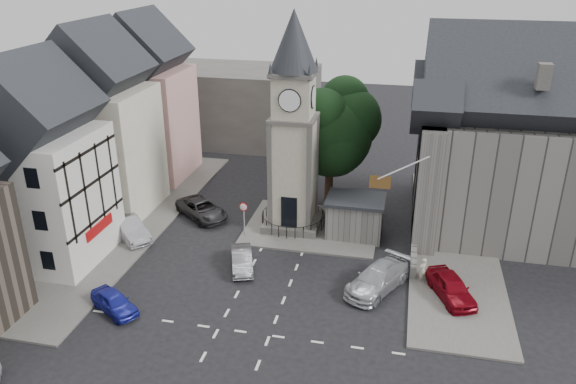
% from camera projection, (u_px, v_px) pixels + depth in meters
% --- Properties ---
extents(ground, '(120.00, 120.00, 0.00)m').
position_uv_depth(ground, '(268.00, 280.00, 36.53)').
color(ground, black).
rests_on(ground, ground).
extents(pavement_west, '(6.00, 30.00, 0.14)m').
position_uv_depth(pavement_west, '(134.00, 221.00, 44.34)').
color(pavement_west, '#595651').
rests_on(pavement_west, ground).
extents(pavement_east, '(6.00, 26.00, 0.14)m').
position_uv_depth(pavement_east, '(452.00, 241.00, 41.31)').
color(pavement_east, '#595651').
rests_on(pavement_east, ground).
extents(central_island, '(10.00, 8.00, 0.16)m').
position_uv_depth(central_island, '(312.00, 227.00, 43.37)').
color(central_island, '#595651').
rests_on(central_island, ground).
extents(road_markings, '(20.00, 8.00, 0.01)m').
position_uv_depth(road_markings, '(244.00, 332.00, 31.60)').
color(road_markings, silver).
rests_on(road_markings, ground).
extents(clock_tower, '(4.86, 4.86, 16.25)m').
position_uv_depth(clock_tower, '(294.00, 126.00, 40.46)').
color(clock_tower, '#4C4944').
rests_on(clock_tower, ground).
extents(stone_shelter, '(4.30, 3.30, 3.08)m').
position_uv_depth(stone_shelter, '(355.00, 217.00, 41.69)').
color(stone_shelter, '#5C5954').
rests_on(stone_shelter, ground).
extents(town_tree, '(7.20, 7.20, 10.80)m').
position_uv_depth(town_tree, '(331.00, 123.00, 45.01)').
color(town_tree, black).
rests_on(town_tree, ground).
extents(warning_sign_post, '(0.70, 0.19, 2.85)m').
position_uv_depth(warning_sign_post, '(244.00, 213.00, 41.23)').
color(warning_sign_post, black).
rests_on(warning_sign_post, ground).
extents(terrace_pink, '(8.10, 7.60, 12.80)m').
position_uv_depth(terrace_pink, '(146.00, 107.00, 51.31)').
color(terrace_pink, '#DB9E97').
rests_on(terrace_pink, ground).
extents(terrace_cream, '(8.10, 7.60, 12.80)m').
position_uv_depth(terrace_cream, '(101.00, 132.00, 44.14)').
color(terrace_cream, '#F0E7C9').
rests_on(terrace_cream, ground).
extents(terrace_tudor, '(8.10, 7.60, 12.00)m').
position_uv_depth(terrace_tudor, '(40.00, 173.00, 37.13)').
color(terrace_tudor, silver).
rests_on(terrace_tudor, ground).
extents(backdrop_west, '(20.00, 10.00, 8.00)m').
position_uv_depth(backdrop_west, '(225.00, 104.00, 62.40)').
color(backdrop_west, '#4C4944').
rests_on(backdrop_west, ground).
extents(east_building, '(14.40, 11.40, 12.60)m').
position_uv_depth(east_building, '(511.00, 152.00, 40.82)').
color(east_building, '#5C5954').
rests_on(east_building, ground).
extents(east_boundary_wall, '(0.40, 16.00, 0.90)m').
position_uv_depth(east_boundary_wall, '(414.00, 221.00, 43.50)').
color(east_boundary_wall, '#5C5954').
rests_on(east_boundary_wall, ground).
extents(flagpole, '(3.68, 0.10, 2.74)m').
position_uv_depth(flagpole, '(403.00, 168.00, 35.76)').
color(flagpole, white).
rests_on(flagpole, ground).
extents(car_west_blue, '(3.87, 3.16, 1.24)m').
position_uv_depth(car_west_blue, '(114.00, 302.00, 33.22)').
color(car_west_blue, '#1B2096').
rests_on(car_west_blue, ground).
extents(car_west_silver, '(4.61, 4.31, 1.54)m').
position_uv_depth(car_west_silver, '(129.00, 228.00, 41.64)').
color(car_west_silver, '#A8A9B0').
rests_on(car_west_silver, ground).
extents(car_west_grey, '(5.44, 4.99, 1.41)m').
position_uv_depth(car_west_grey, '(202.00, 209.00, 44.90)').
color(car_west_grey, '#28282A').
rests_on(car_west_grey, ground).
extents(car_island_silver, '(2.53, 4.07, 1.27)m').
position_uv_depth(car_island_silver, '(242.00, 260.00, 37.70)').
color(car_island_silver, gray).
rests_on(car_island_silver, ground).
extents(car_island_east, '(4.41, 5.77, 1.56)m').
position_uv_depth(car_island_east, '(377.00, 279.00, 35.29)').
color(car_island_east, '#B1B5BA').
rests_on(car_island_east, ground).
extents(car_east_red, '(3.36, 4.78, 1.51)m').
position_uv_depth(car_east_red, '(451.00, 287.00, 34.41)').
color(car_east_red, maroon).
rests_on(car_east_red, ground).
extents(pedestrian, '(0.74, 0.73, 1.72)m').
position_uv_depth(pedestrian, '(423.00, 270.00, 36.05)').
color(pedestrian, beige).
rests_on(pedestrian, ground).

